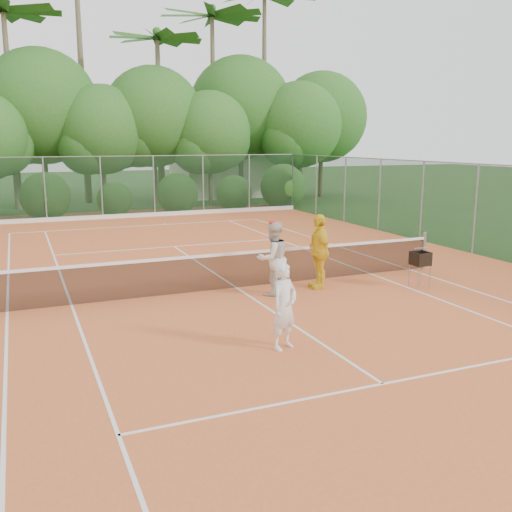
{
  "coord_description": "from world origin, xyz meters",
  "views": [
    {
      "loc": [
        -5.09,
        -13.36,
        3.79
      ],
      "look_at": [
        0.02,
        -1.2,
        1.1
      ],
      "focal_mm": 40.0,
      "sensor_mm": 36.0,
      "label": 1
    }
  ],
  "objects_px": {
    "player_yellow": "(319,251)",
    "ball_hopper": "(420,259)",
    "player_white": "(284,306)",
    "player_center_grp": "(273,258)"
  },
  "relations": [
    {
      "from": "player_white",
      "to": "player_center_grp",
      "type": "relative_size",
      "value": 0.86
    },
    {
      "from": "player_center_grp",
      "to": "ball_hopper",
      "type": "bearing_deg",
      "value": -12.39
    },
    {
      "from": "ball_hopper",
      "to": "player_white",
      "type": "bearing_deg",
      "value": -148.6
    },
    {
      "from": "player_yellow",
      "to": "ball_hopper",
      "type": "height_order",
      "value": "player_yellow"
    },
    {
      "from": "player_center_grp",
      "to": "player_yellow",
      "type": "relative_size",
      "value": 0.97
    },
    {
      "from": "player_center_grp",
      "to": "ball_hopper",
      "type": "relative_size",
      "value": 1.98
    },
    {
      "from": "ball_hopper",
      "to": "player_center_grp",
      "type": "bearing_deg",
      "value": 171.94
    },
    {
      "from": "player_center_grp",
      "to": "player_yellow",
      "type": "xyz_separation_m",
      "value": [
        1.38,
        0.18,
        0.04
      ]
    },
    {
      "from": "player_white",
      "to": "player_yellow",
      "type": "bearing_deg",
      "value": 29.2
    },
    {
      "from": "player_white",
      "to": "player_yellow",
      "type": "xyz_separation_m",
      "value": [
        2.73,
        3.65,
        0.16
      ]
    }
  ]
}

